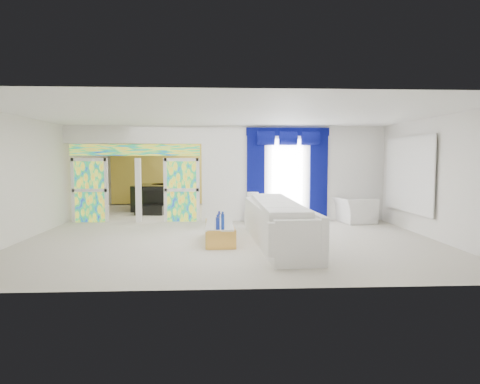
{
  "coord_description": "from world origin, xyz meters",
  "views": [
    {
      "loc": [
        -0.26,
        -12.18,
        1.97
      ],
      "look_at": [
        0.3,
        -1.2,
        1.1
      ],
      "focal_mm": 31.26,
      "sensor_mm": 36.0,
      "label": 1
    }
  ],
  "objects": [
    {
      "name": "tv_console",
      "position": [
        -4.35,
        2.16,
        0.41
      ],
      "size": [
        0.63,
        0.58,
        0.82
      ],
      "primitive_type": "cube",
      "rotation": [
        0.0,
        0.0,
        0.14
      ],
      "color": "tan",
      "rests_on": "ground"
    },
    {
      "name": "window_pane",
      "position": [
        1.9,
        0.9,
        1.45
      ],
      "size": [
        1.0,
        0.02,
        2.3
      ],
      "primitive_type": "cube",
      "color": "white",
      "rests_on": "dividing_wall"
    },
    {
      "name": "blue_drape_right",
      "position": [
        2.9,
        0.87,
        1.4
      ],
      "size": [
        0.55,
        0.1,
        2.8
      ],
      "primitive_type": "cube",
      "color": "#040A4D",
      "rests_on": "ground"
    },
    {
      "name": "blue_pelmet",
      "position": [
        1.9,
        0.87,
        2.82
      ],
      "size": [
        2.6,
        0.12,
        0.25
      ],
      "primitive_type": "cube",
      "color": "#040A4D",
      "rests_on": "dividing_wall"
    },
    {
      "name": "gold_curtains",
      "position": [
        0.0,
        5.9,
        1.5
      ],
      "size": [
        9.7,
        0.12,
        2.9
      ],
      "primitive_type": "cube",
      "color": "gold",
      "rests_on": "ground"
    },
    {
      "name": "stained_panel_right",
      "position": [
        -1.42,
        1.0,
        1.0
      ],
      "size": [
        0.95,
        0.04,
        2.0
      ],
      "primitive_type": "cube",
      "color": "#994C3F",
      "rests_on": "ground"
    },
    {
      "name": "stained_panel_left",
      "position": [
        -4.28,
        1.0,
        1.0
      ],
      "size": [
        0.95,
        0.04,
        2.0
      ],
      "primitive_type": "cube",
      "color": "#994C3F",
      "rests_on": "ground"
    },
    {
      "name": "piano_bench",
      "position": [
        -2.71,
        2.6,
        0.16
      ],
      "size": [
        1.02,
        0.47,
        0.33
      ],
      "primitive_type": "cube",
      "rotation": [
        0.0,
        0.0,
        -0.08
      ],
      "color": "black",
      "rests_on": "ground"
    },
    {
      "name": "dividing_wall",
      "position": [
        2.15,
        1.0,
        1.5
      ],
      "size": [
        5.7,
        0.18,
        3.0
      ],
      "primitive_type": "cube",
      "color": "white",
      "rests_on": "ground"
    },
    {
      "name": "wall_mirror",
      "position": [
        4.94,
        -1.0,
        1.55
      ],
      "size": [
        0.04,
        2.7,
        1.9
      ],
      "primitive_type": "cube",
      "color": "white",
      "rests_on": "ground"
    },
    {
      "name": "chandelier",
      "position": [
        -2.3,
        3.4,
        2.65
      ],
      "size": [
        0.6,
        0.6,
        0.6
      ],
      "primitive_type": "sphere",
      "color": "gold",
      "rests_on": "ceiling"
    },
    {
      "name": "armchair",
      "position": [
        3.94,
        0.51,
        0.39
      ],
      "size": [
        1.21,
        1.34,
        0.78
      ],
      "primitive_type": "imported",
      "rotation": [
        0.0,
        0.0,
        1.72
      ],
      "color": "silver",
      "rests_on": "ground"
    },
    {
      "name": "console_table",
      "position": [
        1.09,
        0.62,
        0.18
      ],
      "size": [
        1.11,
        0.36,
        0.37
      ],
      "primitive_type": "cube",
      "rotation": [
        0.0,
        0.0,
        -0.01
      ],
      "color": "white",
      "rests_on": "ground"
    },
    {
      "name": "blue_drape_left",
      "position": [
        0.9,
        0.87,
        1.4
      ],
      "size": [
        0.55,
        0.1,
        2.8
      ],
      "primitive_type": "cube",
      "color": "#040A4D",
      "rests_on": "ground"
    },
    {
      "name": "decanters",
      "position": [
        -0.25,
        -2.34,
        0.52
      ],
      "size": [
        0.24,
        1.13,
        0.25
      ],
      "color": "white",
      "rests_on": "coffee_table"
    },
    {
      "name": "grand_piano",
      "position": [
        -2.71,
        4.2,
        0.49
      ],
      "size": [
        1.62,
        2.04,
        0.97
      ],
      "primitive_type": "cube",
      "rotation": [
        0.0,
        0.0,
        -0.08
      ],
      "color": "black",
      "rests_on": "ground"
    },
    {
      "name": "white_sofa",
      "position": [
        1.1,
        -2.59,
        0.44
      ],
      "size": [
        1.22,
        4.64,
        0.88
      ],
      "primitive_type": "cube",
      "rotation": [
        0.0,
        0.0,
        0.05
      ],
      "color": "silver",
      "rests_on": "ground"
    },
    {
      "name": "floor",
      "position": [
        0.0,
        0.0,
        0.0
      ],
      "size": [
        12.0,
        12.0,
        0.0
      ],
      "primitive_type": "plane",
      "color": "#B7AF9E",
      "rests_on": "ground"
    },
    {
      "name": "coffee_table",
      "position": [
        -0.25,
        -2.29,
        0.21
      ],
      "size": [
        0.73,
        1.92,
        0.42
      ],
      "primitive_type": "cube",
      "rotation": [
        0.0,
        0.0,
        0.05
      ],
      "color": "gold",
      "rests_on": "ground"
    },
    {
      "name": "stained_transom",
      "position": [
        -2.85,
        1.0,
        2.25
      ],
      "size": [
        4.0,
        0.05,
        0.35
      ],
      "primitive_type": "cube",
      "color": "#994C3F",
      "rests_on": "dividing_header"
    },
    {
      "name": "table_lamp",
      "position": [
        0.79,
        0.62,
        0.66
      ],
      "size": [
        0.36,
        0.36,
        0.58
      ],
      "primitive_type": "cylinder",
      "color": "silver",
      "rests_on": "console_table"
    },
    {
      "name": "dividing_header",
      "position": [
        -2.85,
        1.0,
        2.73
      ],
      "size": [
        4.3,
        0.18,
        0.55
      ],
      "primitive_type": "cube",
      "color": "white",
      "rests_on": "dividing_wall"
    }
  ]
}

